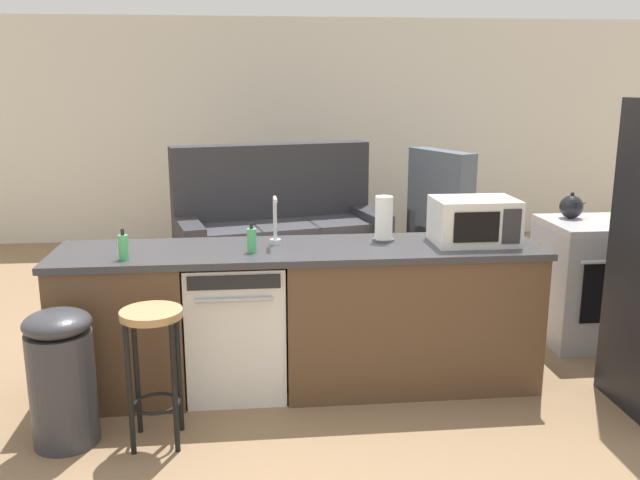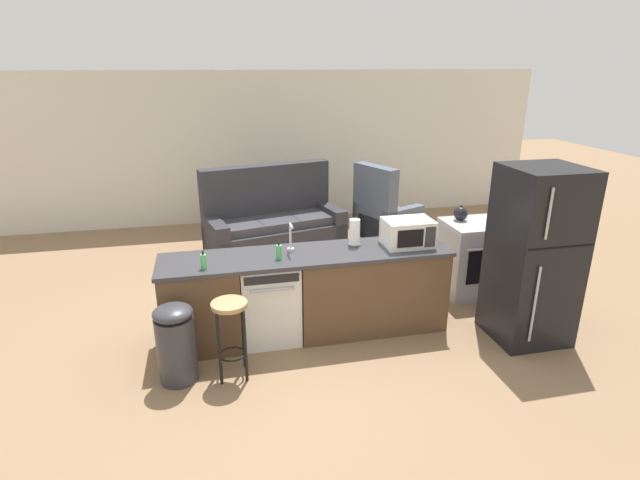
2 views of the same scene
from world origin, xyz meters
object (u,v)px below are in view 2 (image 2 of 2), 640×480
(stove_range, at_px, (474,257))
(couch, at_px, (272,225))
(paper_towel_roll, at_px, (355,233))
(dish_soap_bottle, at_px, (204,261))
(dishwasher, at_px, (269,300))
(kettle, at_px, (461,214))
(soap_bottle, at_px, (279,252))
(refrigerator, at_px, (534,256))
(trash_bin, at_px, (176,342))
(microwave, at_px, (408,233))
(armchair, at_px, (383,216))
(bar_stool, at_px, (230,323))

(stove_range, relative_size, couch, 0.42)
(paper_towel_roll, bearing_deg, dish_soap_bottle, -168.91)
(dishwasher, height_order, kettle, kettle)
(kettle, bearing_deg, paper_towel_roll, -159.72)
(soap_bottle, height_order, dish_soap_bottle, same)
(paper_towel_roll, bearing_deg, refrigerator, -21.95)
(paper_towel_roll, bearing_deg, trash_bin, -159.46)
(stove_range, bearing_deg, microwave, -154.05)
(dishwasher, relative_size, stove_range, 0.93)
(dishwasher, distance_m, trash_bin, 1.06)
(soap_bottle, distance_m, armchair, 3.60)
(soap_bottle, bearing_deg, trash_bin, -154.61)
(kettle, bearing_deg, soap_bottle, -161.82)
(dish_soap_bottle, relative_size, armchair, 0.15)
(paper_towel_roll, distance_m, dish_soap_bottle, 1.57)
(refrigerator, distance_m, couch, 3.88)
(armchair, bearing_deg, microwave, -105.08)
(dish_soap_bottle, height_order, trash_bin, dish_soap_bottle)
(paper_towel_roll, distance_m, kettle, 1.60)
(paper_towel_roll, height_order, soap_bottle, paper_towel_roll)
(dishwasher, bearing_deg, couch, 81.76)
(paper_towel_roll, xyz_separation_m, couch, (-0.56, 2.46, -0.64))
(dishwasher, relative_size, trash_bin, 1.14)
(refrigerator, relative_size, kettle, 8.72)
(paper_towel_roll, xyz_separation_m, armchair, (1.28, 2.64, -0.69))
(dishwasher, height_order, armchair, armchair)
(stove_range, height_order, paper_towel_roll, paper_towel_roll)
(refrigerator, distance_m, dish_soap_bottle, 3.23)
(paper_towel_roll, height_order, couch, couch)
(dishwasher, distance_m, stove_range, 2.66)
(dishwasher, distance_m, dish_soap_bottle, 0.84)
(dishwasher, relative_size, soap_bottle, 4.77)
(refrigerator, height_order, armchair, refrigerator)
(refrigerator, bearing_deg, trash_bin, -179.78)
(refrigerator, bearing_deg, soap_bottle, 169.48)
(paper_towel_roll, height_order, dish_soap_bottle, paper_towel_roll)
(armchair, bearing_deg, refrigerator, -83.35)
(stove_range, xyz_separation_m, trash_bin, (-3.50, -1.11, -0.07))
(kettle, distance_m, bar_stool, 3.16)
(refrigerator, relative_size, armchair, 1.49)
(soap_bottle, relative_size, trash_bin, 0.24)
(couch, bearing_deg, bar_stool, -103.91)
(dish_soap_bottle, height_order, kettle, kettle)
(soap_bottle, xyz_separation_m, kettle, (2.33, 0.77, 0.01))
(trash_bin, xyz_separation_m, armchair, (3.11, 3.32, -0.03))
(stove_range, height_order, couch, couch)
(soap_bottle, distance_m, trash_bin, 1.26)
(dishwasher, distance_m, couch, 2.61)
(couch, xyz_separation_m, armchair, (1.84, 0.18, -0.04))
(stove_range, relative_size, microwave, 1.80)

